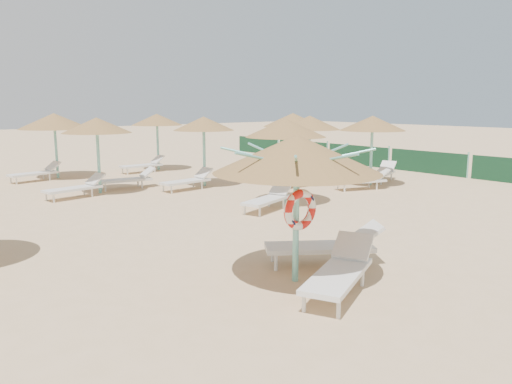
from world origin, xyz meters
TOP-DOWN VIEW (x-y plane):
  - ground at (0.00, 0.00)m, footprint 120.00×120.00m
  - main_palapa at (-0.33, -0.28)m, footprint 2.90×2.90m
  - lounger_main_a at (-0.13, -1.15)m, footprint 2.27×1.53m
  - lounger_main_b at (0.79, 0.00)m, footprint 2.24×1.84m
  - palapa_field at (1.80, 10.24)m, footprint 19.07×13.63m
  - windbreak_fence at (14.00, 9.96)m, footprint 0.08×19.84m

SIDE VIEW (x-z plane):
  - ground at x=0.00m, z-range 0.00..0.00m
  - lounger_main_a at x=-0.13m, z-range -0.02..0.78m
  - lounger_main_b at x=0.79m, z-range -0.02..0.80m
  - windbreak_fence at x=14.00m, z-range -0.05..1.05m
  - main_palapa at x=-0.33m, z-range 0.95..3.55m
  - palapa_field at x=1.80m, z-range 0.94..3.67m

